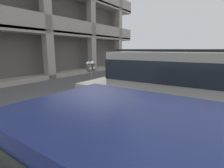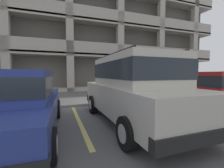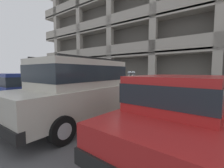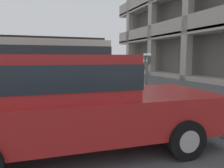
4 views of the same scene
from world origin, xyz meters
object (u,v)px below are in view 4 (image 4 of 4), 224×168
(dark_hatchback, at_px, (77,100))
(parking_meter_near, at_px, (147,66))
(parking_meter_far, at_px, (95,65))
(red_sedan, at_px, (44,74))
(silver_suv, at_px, (55,72))

(dark_hatchback, xyz_separation_m, parking_meter_near, (-2.74, 2.79, 0.42))
(dark_hatchback, relative_size, parking_meter_far, 3.09)
(dark_hatchback, bearing_deg, parking_meter_near, 137.80)
(dark_hatchback, distance_m, parking_meter_far, 9.31)
(red_sedan, xyz_separation_m, parking_meter_near, (3.32, 3.00, 0.42))
(parking_meter_near, bearing_deg, silver_suv, -95.90)
(dark_hatchback, height_order, parking_meter_near, parking_meter_near)
(parking_meter_far, bearing_deg, dark_hatchback, -17.39)
(parking_meter_near, relative_size, parking_meter_far, 1.02)
(silver_suv, relative_size, parking_meter_far, 3.24)
(red_sedan, xyz_separation_m, dark_hatchback, (6.07, 0.21, 0.00))
(red_sedan, relative_size, parking_meter_far, 3.06)
(red_sedan, xyz_separation_m, parking_meter_far, (-2.81, 3.00, 0.27))
(silver_suv, distance_m, red_sedan, 3.05)
(silver_suv, xyz_separation_m, red_sedan, (-3.03, -0.17, -0.27))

